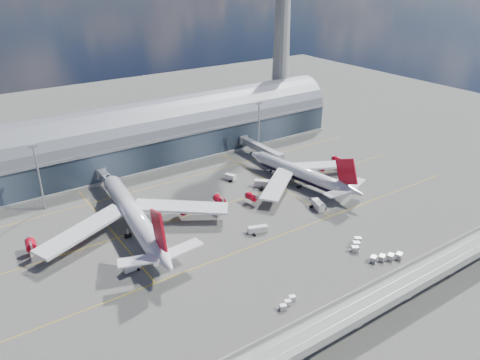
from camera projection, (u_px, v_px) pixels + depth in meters
ground at (236, 233)px, 161.04m from camera, size 500.00×500.00×0.00m
taxi_lines at (204, 208)px, 177.58m from camera, size 200.00×80.12×0.01m
terminal at (141, 138)px, 214.64m from camera, size 200.00×30.00×28.00m
control_tower at (282, 32)px, 244.94m from camera, size 19.00×19.00×103.00m
guideway at (358, 309)px, 117.63m from camera, size 220.00×8.50×7.20m
floodlight_mast_left at (39, 176)px, 170.87m from camera, size 3.00×0.70×25.70m
floodlight_mast_right at (259, 127)px, 222.07m from camera, size 3.00×0.70×25.70m
airliner_left at (134, 216)px, 158.49m from camera, size 69.39×72.96×22.22m
airliner_right at (301, 173)px, 194.35m from camera, size 57.37×60.01×19.07m
jet_bridge_left at (110, 182)px, 185.98m from camera, size 4.40×28.00×7.25m
jet_bridge_right at (258, 147)px, 221.33m from camera, size 4.40×32.00×7.25m
service_truck_1 at (131, 266)px, 140.63m from camera, size 5.16×2.72×2.93m
service_truck_2 at (258, 229)px, 160.56m from camera, size 7.10×4.14×2.48m
service_truck_3 at (318, 205)px, 175.78m from camera, size 4.20×7.03×3.19m
service_truck_4 at (230, 177)px, 199.53m from camera, size 3.60×5.02×2.65m
service_truck_5 at (262, 184)px, 193.08m from camera, size 6.44×6.38×3.17m
cargo_train_0 at (288, 303)px, 126.54m from camera, size 6.87×3.42×1.51m
cargo_train_1 at (386, 258)px, 145.67m from camera, size 11.15×6.03×1.89m
cargo_train_2 at (356, 245)px, 152.38m from camera, size 7.94×6.25×1.89m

